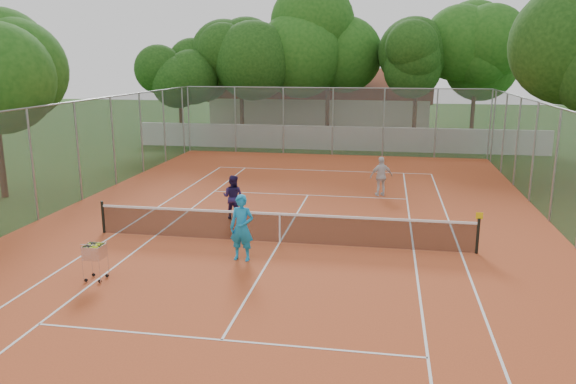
% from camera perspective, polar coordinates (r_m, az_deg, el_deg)
% --- Properties ---
extents(ground, '(120.00, 120.00, 0.00)m').
position_cam_1_polar(ground, '(17.69, -0.84, -5.21)').
color(ground, '#183A0F').
rests_on(ground, ground).
extents(court_pad, '(18.00, 34.00, 0.02)m').
position_cam_1_polar(court_pad, '(17.69, -0.84, -5.18)').
color(court_pad, '#B64A23').
rests_on(court_pad, ground).
extents(court_lines, '(10.98, 23.78, 0.01)m').
position_cam_1_polar(court_lines, '(17.68, -0.84, -5.14)').
color(court_lines, white).
rests_on(court_lines, court_pad).
extents(tennis_net, '(11.88, 0.10, 0.98)m').
position_cam_1_polar(tennis_net, '(17.53, -0.85, -3.63)').
color(tennis_net, black).
rests_on(tennis_net, court_pad).
extents(perimeter_fence, '(18.00, 34.00, 4.00)m').
position_cam_1_polar(perimeter_fence, '(17.16, -0.86, 1.14)').
color(perimeter_fence, slate).
rests_on(perimeter_fence, ground).
extents(boundary_wall, '(26.00, 0.30, 1.50)m').
position_cam_1_polar(boundary_wall, '(35.95, 4.83, 5.48)').
color(boundary_wall, silver).
rests_on(boundary_wall, ground).
extents(clubhouse, '(16.40, 9.00, 4.40)m').
position_cam_1_polar(clubhouse, '(45.90, 3.49, 9.01)').
color(clubhouse, beige).
rests_on(clubhouse, ground).
extents(tropical_trees, '(29.00, 19.00, 10.00)m').
position_cam_1_polar(tropical_trees, '(38.61, 5.37, 12.33)').
color(tropical_trees, '#12350D').
rests_on(tropical_trees, ground).
extents(player_near, '(0.74, 0.52, 1.91)m').
position_cam_1_polar(player_near, '(15.97, -4.71, -3.63)').
color(player_near, '#1789C5').
rests_on(player_near, court_pad).
extents(player_far_left, '(0.85, 0.71, 1.59)m').
position_cam_1_polar(player_far_left, '(20.23, -5.61, -0.49)').
color(player_far_left, '#23194D').
rests_on(player_far_left, court_pad).
extents(player_far_right, '(1.05, 0.72, 1.66)m').
position_cam_1_polar(player_far_right, '(23.82, 9.46, 1.58)').
color(player_far_right, silver).
rests_on(player_far_right, court_pad).
extents(ball_hopper, '(0.57, 0.57, 1.05)m').
position_cam_1_polar(ball_hopper, '(15.43, -18.99, -6.64)').
color(ball_hopper, silver).
rests_on(ball_hopper, court_pad).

